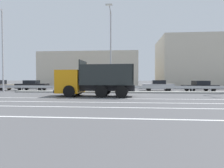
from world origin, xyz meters
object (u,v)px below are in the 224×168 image
parked_car_5 (200,86)px  street_lamp_1 (111,47)px  parked_car_3 (115,86)px  median_road_sign (79,83)px  parked_car_4 (158,85)px  parked_car_2 (75,85)px  parked_car_1 (32,85)px  street_lamp_0 (2,46)px  dump_truck (87,83)px

parked_car_5 → street_lamp_1: bearing=102.7°
street_lamp_1 → parked_car_3: street_lamp_1 is taller
street_lamp_1 → parked_car_3: size_ratio=2.04×
parked_car_3 → parked_car_5: 11.08m
median_road_sign → street_lamp_1: bearing=-2.4°
parked_car_3 → parked_car_4: 5.78m
parked_car_2 → parked_car_4: (11.12, 0.37, -0.04)m
parked_car_1 → parked_car_4: 17.28m
street_lamp_0 → street_lamp_1: 13.05m
median_road_sign → parked_car_2: 3.57m
parked_car_5 → dump_truck: bearing=114.9°
parked_car_4 → parked_car_5: size_ratio=0.95×
parked_car_3 → parked_car_5: bearing=83.5°
parked_car_2 → dump_truck: bearing=-160.0°
dump_truck → parked_car_1: size_ratio=1.70×
parked_car_3 → parked_car_1: bearing=-92.4°
parked_car_4 → street_lamp_0: bearing=105.1°
street_lamp_0 → parked_car_2: street_lamp_0 is taller
street_lamp_1 → parked_car_3: bearing=86.8°
parked_car_4 → median_road_sign: bearing=114.0°
dump_truck → parked_car_5: dump_truck is taller
street_lamp_0 → street_lamp_1: size_ratio=1.07×
median_road_sign → parked_car_3: bearing=43.5°
parked_car_1 → parked_car_5: bearing=85.2°
street_lamp_1 → parked_car_5: 12.66m
parked_car_2 → parked_car_4: parked_car_2 is taller
median_road_sign → parked_car_4: median_road_sign is taller
street_lamp_1 → parked_car_2: street_lamp_1 is taller
street_lamp_1 → parked_car_2: 7.58m
dump_truck → parked_car_4: size_ratio=1.76×
median_road_sign → parked_car_2: size_ratio=0.46×
median_road_sign → parked_car_4: (9.73, 3.64, -0.45)m
street_lamp_0 → parked_car_2: (7.92, 3.54, -4.75)m
dump_truck → parked_car_3: 8.17m
parked_car_1 → parked_car_3: size_ratio=0.93×
dump_truck → street_lamp_0: street_lamp_0 is taller
street_lamp_1 → parked_car_1: (-11.28, 3.48, -4.47)m
parked_car_1 → parked_car_2: size_ratio=0.85×
dump_truck → median_road_sign: (-1.85, 4.11, -0.06)m
parked_car_1 → parked_car_4: (17.28, 0.32, 0.00)m
median_road_sign → parked_car_5: bearing=12.6°
dump_truck → street_lamp_1: size_ratio=0.77×
street_lamp_0 → parked_car_1: 6.25m
dump_truck → parked_car_4: (7.89, 7.75, -0.51)m
median_road_sign → parked_car_1: (-7.55, 3.32, -0.46)m
dump_truck → median_road_sign: bearing=26.4°
street_lamp_1 → parked_car_3: (0.22, 3.91, -4.55)m
parked_car_2 → parked_car_5: (16.41, 0.11, -0.08)m
parked_car_1 → parked_car_3: (11.50, 0.43, -0.08)m
median_road_sign → parked_car_5: (15.03, 3.37, -0.49)m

